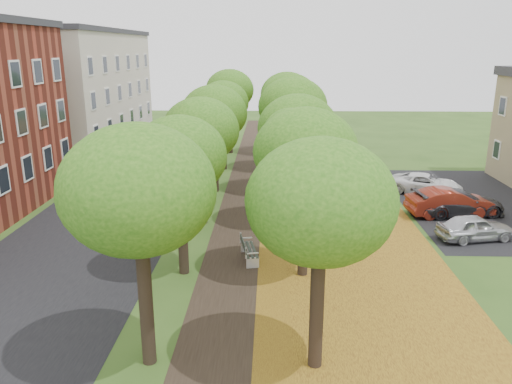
# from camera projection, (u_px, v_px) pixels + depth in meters

# --- Properties ---
(ground) EXTENTS (120.00, 120.00, 0.00)m
(ground) POSITION_uv_depth(u_px,v_px,m) (225.00, 363.00, 14.49)
(ground) COLOR #2D4C19
(ground) RESTS_ON ground
(street_asphalt) EXTENTS (8.00, 70.00, 0.01)m
(street_asphalt) POSITION_uv_depth(u_px,v_px,m) (120.00, 204.00, 29.10)
(street_asphalt) COLOR black
(street_asphalt) RESTS_ON ground
(footpath) EXTENTS (3.20, 70.00, 0.01)m
(footpath) POSITION_uv_depth(u_px,v_px,m) (248.00, 206.00, 28.89)
(footpath) COLOR black
(footpath) RESTS_ON ground
(leaf_verge) EXTENTS (7.50, 70.00, 0.01)m
(leaf_verge) POSITION_uv_depth(u_px,v_px,m) (335.00, 206.00, 28.74)
(leaf_verge) COLOR #AB811F
(leaf_verge) RESTS_ON ground
(parking_lot) EXTENTS (9.00, 16.00, 0.01)m
(parking_lot) POSITION_uv_depth(u_px,v_px,m) (477.00, 203.00, 29.46)
(parking_lot) COLOR black
(parking_lot) RESTS_ON ground
(tree_row_west) EXTENTS (4.05, 34.05, 6.82)m
(tree_row_west) POSITION_uv_depth(u_px,v_px,m) (208.00, 118.00, 27.54)
(tree_row_west) COLOR black
(tree_row_west) RESTS_ON ground
(tree_row_east) EXTENTS (4.05, 34.05, 6.82)m
(tree_row_east) POSITION_uv_depth(u_px,v_px,m) (295.00, 118.00, 27.40)
(tree_row_east) COLOR black
(tree_row_east) RESTS_ON ground
(building_cream) EXTENTS (10.30, 20.30, 10.40)m
(building_cream) POSITION_uv_depth(u_px,v_px,m) (70.00, 89.00, 45.20)
(building_cream) COLOR beige
(building_cream) RESTS_ON ground
(bench) EXTENTS (0.90, 1.97, 0.90)m
(bench) POSITION_uv_depth(u_px,v_px,m) (248.00, 250.00, 21.40)
(bench) COLOR #26302A
(bench) RESTS_ON ground
(car_silver) EXTENTS (3.83, 2.21, 1.23)m
(car_silver) POSITION_uv_depth(u_px,v_px,m) (475.00, 228.00, 23.62)
(car_silver) COLOR silver
(car_silver) RESTS_ON ground
(car_red) EXTENTS (4.71, 2.09, 1.50)m
(car_red) POSITION_uv_depth(u_px,v_px,m) (450.00, 202.00, 26.98)
(car_red) COLOR maroon
(car_red) RESTS_ON ground
(car_grey) EXTENTS (5.10, 2.60, 1.42)m
(car_grey) POSITION_uv_depth(u_px,v_px,m) (459.00, 202.00, 27.14)
(car_grey) COLOR #313136
(car_grey) RESTS_ON ground
(car_white) EXTENTS (4.84, 3.44, 1.23)m
(car_white) POSITION_uv_depth(u_px,v_px,m) (425.00, 184.00, 31.21)
(car_white) COLOR white
(car_white) RESTS_ON ground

